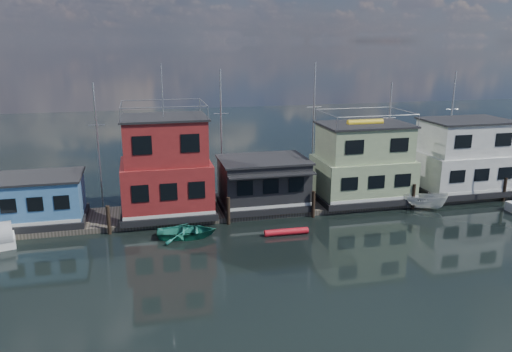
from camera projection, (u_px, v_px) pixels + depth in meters
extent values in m
plane|color=black|center=(317.00, 269.00, 31.39)|extent=(160.00, 160.00, 0.00)
cube|color=#595147|center=(269.00, 207.00, 42.61)|extent=(48.00, 5.00, 0.40)
cube|color=black|center=(44.00, 218.00, 38.48)|extent=(6.40, 4.90, 0.50)
cube|color=#487FBA|center=(41.00, 197.00, 38.03)|extent=(6.00, 4.50, 3.00)
cube|color=black|center=(39.00, 177.00, 37.61)|extent=(6.30, 4.80, 0.16)
cube|color=black|center=(168.00, 209.00, 40.60)|extent=(7.40, 5.90, 0.50)
cube|color=maroon|center=(167.00, 184.00, 40.04)|extent=(7.00, 5.50, 3.74)
cube|color=maroon|center=(165.00, 140.00, 39.10)|extent=(6.30, 4.95, 3.46)
cube|color=black|center=(163.00, 117.00, 38.63)|extent=(6.65, 5.23, 0.16)
cylinder|color=silver|center=(162.00, 90.00, 38.08)|extent=(0.08, 0.08, 4.00)
cube|color=black|center=(263.00, 202.00, 42.38)|extent=(7.40, 5.40, 0.50)
cube|color=black|center=(263.00, 180.00, 41.87)|extent=(7.00, 5.00, 3.40)
cube|color=black|center=(263.00, 160.00, 41.40)|extent=(7.30, 5.30, 0.16)
cube|color=black|center=(272.00, 175.00, 38.93)|extent=(7.00, 1.20, 0.12)
cube|color=black|center=(361.00, 195.00, 44.38)|extent=(8.40, 5.90, 0.50)
cube|color=#9BB081|center=(362.00, 175.00, 43.91)|extent=(8.00, 5.50, 3.12)
cube|color=#9BB081|center=(364.00, 142.00, 43.12)|extent=(7.20, 4.95, 2.88)
cube|color=black|center=(365.00, 124.00, 42.73)|extent=(7.60, 5.23, 0.16)
cylinder|color=yellow|center=(365.00, 123.00, 42.68)|extent=(3.20, 0.56, 0.56)
cube|color=black|center=(460.00, 188.00, 46.60)|extent=(8.40, 5.90, 0.50)
cube|color=silver|center=(462.00, 169.00, 46.13)|extent=(8.00, 5.50, 3.12)
cube|color=silver|center=(466.00, 137.00, 45.35)|extent=(7.20, 4.95, 2.88)
cube|color=black|center=(467.00, 120.00, 44.95)|extent=(7.60, 5.23, 0.16)
cylinder|color=#2D2116|center=(109.00, 220.00, 36.85)|extent=(0.28, 0.28, 2.20)
cylinder|color=#2D2116|center=(228.00, 211.00, 38.85)|extent=(0.28, 0.28, 2.20)
cylinder|color=#2D2116|center=(313.00, 204.00, 40.41)|extent=(0.28, 0.28, 2.20)
cylinder|color=#2D2116|center=(413.00, 197.00, 42.41)|extent=(0.28, 0.28, 2.20)
cylinder|color=#2D2116|center=(504.00, 190.00, 44.41)|extent=(0.28, 0.28, 2.20)
cylinder|color=silver|center=(98.00, 143.00, 43.81)|extent=(0.16, 0.16, 10.50)
cylinder|color=silver|center=(96.00, 125.00, 43.39)|extent=(1.40, 0.06, 0.06)
cylinder|color=silver|center=(221.00, 132.00, 46.12)|extent=(0.16, 0.16, 11.50)
cylinder|color=silver|center=(221.00, 114.00, 45.67)|extent=(1.40, 0.06, 0.06)
cylinder|color=silver|center=(313.00, 126.00, 48.06)|extent=(0.16, 0.16, 12.00)
cylinder|color=silver|center=(314.00, 107.00, 47.59)|extent=(1.40, 0.06, 0.06)
cylinder|color=silver|center=(388.00, 133.00, 50.10)|extent=(0.16, 0.16, 10.00)
cylinder|color=silver|center=(389.00, 118.00, 49.71)|extent=(1.40, 0.06, 0.06)
cylinder|color=silver|center=(451.00, 125.00, 51.53)|extent=(0.16, 0.16, 11.00)
cylinder|color=silver|center=(452.00, 109.00, 51.10)|extent=(1.40, 0.06, 0.06)
cylinder|color=red|center=(286.00, 232.00, 36.90)|extent=(3.32, 0.56, 0.49)
imported|color=#227C69|center=(187.00, 231.00, 36.40)|extent=(4.61, 3.50, 0.90)
imported|color=white|center=(423.00, 200.00, 42.42)|extent=(4.28, 3.37, 1.57)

